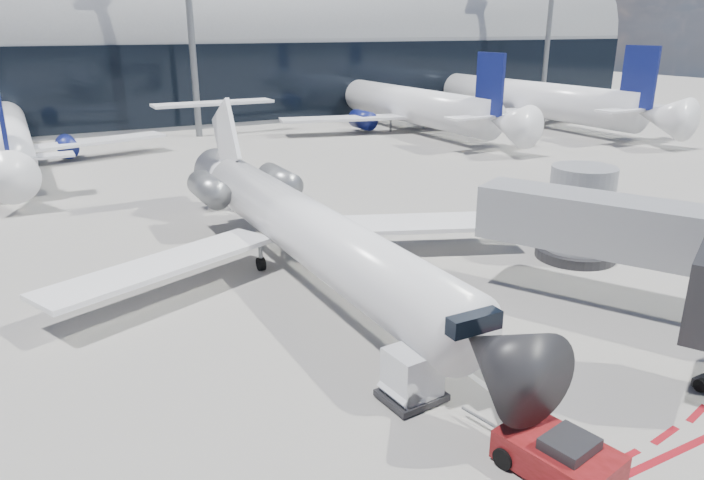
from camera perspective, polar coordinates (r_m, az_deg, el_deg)
ground at (r=26.38m, az=3.30°, el=-6.74°), size 260.00×260.00×0.00m
apron_centerline at (r=27.94m, az=1.17°, el=-5.18°), size 0.25×40.00×0.01m
terminal_building at (r=86.17m, az=-20.55°, el=15.82°), size 150.00×24.15×24.00m
jet_bridge at (r=29.40m, az=23.17°, el=0.74°), size 10.03×15.20×4.90m
light_mast_centre at (r=70.46m, az=-14.53°, el=19.20°), size 0.70×0.70×25.00m
light_mast_east at (r=96.00m, az=17.54°, el=18.71°), size 0.70×0.70×25.00m
regional_jet at (r=29.73m, az=-4.72°, el=1.37°), size 24.05×29.66×7.43m
pushback_tug at (r=18.46m, az=18.25°, el=-18.16°), size 2.55×4.92×1.25m
uld_container at (r=20.44m, az=5.50°, el=-12.17°), size 2.02×1.77×1.78m
bg_airliner_1 at (r=61.50m, az=-29.18°, el=10.54°), size 30.71×32.52×9.94m
bg_airliner_2 at (r=74.29m, az=4.73°, el=14.39°), size 35.14×37.21×11.37m
bg_airliner_3 at (r=81.42m, az=15.62°, el=14.41°), size 37.16×39.34×12.02m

